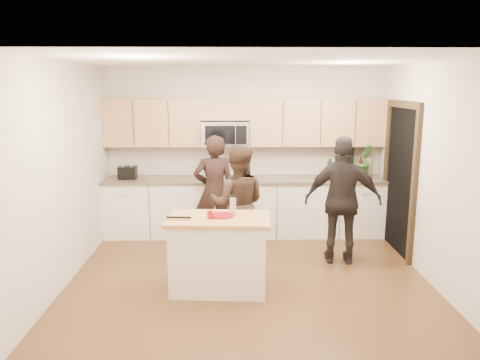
{
  "coord_description": "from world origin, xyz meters",
  "views": [
    {
      "loc": [
        -0.21,
        -5.7,
        2.42
      ],
      "look_at": [
        -0.1,
        0.35,
        1.18
      ],
      "focal_mm": 35.0,
      "sensor_mm": 36.0,
      "label": 1
    }
  ],
  "objects_px": {
    "island": "(219,253)",
    "woman_center": "(238,204)",
    "woman_right": "(343,201)",
    "woman_left": "(214,192)",
    "toaster": "(128,173)"
  },
  "relations": [
    {
      "from": "woman_left",
      "to": "woman_center",
      "type": "relative_size",
      "value": 1.05
    },
    {
      "from": "woman_left",
      "to": "island",
      "type": "bearing_deg",
      "value": 87.05
    },
    {
      "from": "woman_center",
      "to": "woman_right",
      "type": "bearing_deg",
      "value": -179.38
    },
    {
      "from": "toaster",
      "to": "woman_left",
      "type": "bearing_deg",
      "value": -21.02
    },
    {
      "from": "toaster",
      "to": "woman_center",
      "type": "xyz_separation_m",
      "value": [
        1.75,
        -1.13,
        -0.23
      ]
    },
    {
      "from": "island",
      "to": "woman_right",
      "type": "xyz_separation_m",
      "value": [
        1.67,
        0.86,
        0.42
      ]
    },
    {
      "from": "island",
      "to": "woman_left",
      "type": "bearing_deg",
      "value": 97.45
    },
    {
      "from": "woman_right",
      "to": "woman_left",
      "type": "bearing_deg",
      "value": -13.32
    },
    {
      "from": "woman_left",
      "to": "woman_right",
      "type": "height_order",
      "value": "woman_right"
    },
    {
      "from": "island",
      "to": "woman_center",
      "type": "bearing_deg",
      "value": 79.79
    },
    {
      "from": "toaster",
      "to": "woman_right",
      "type": "bearing_deg",
      "value": -21.41
    },
    {
      "from": "island",
      "to": "woman_right",
      "type": "bearing_deg",
      "value": 30.92
    },
    {
      "from": "woman_left",
      "to": "woman_right",
      "type": "relative_size",
      "value": 0.97
    },
    {
      "from": "toaster",
      "to": "woman_left",
      "type": "distance_m",
      "value": 1.52
    },
    {
      "from": "toaster",
      "to": "woman_right",
      "type": "distance_m",
      "value": 3.41
    }
  ]
}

